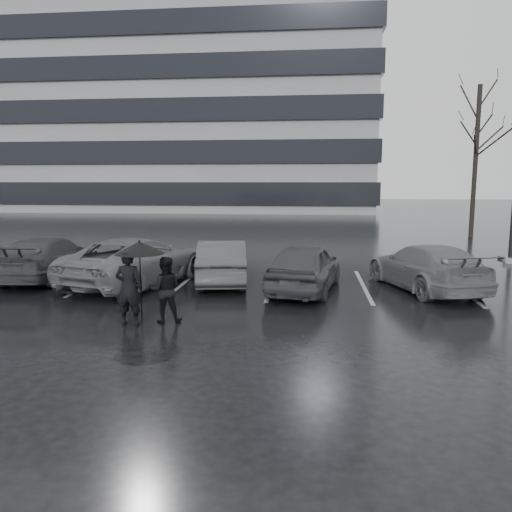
{
  "coord_description": "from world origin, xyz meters",
  "views": [
    {
      "loc": [
        1.72,
        -12.83,
        3.19
      ],
      "look_at": [
        0.23,
        1.0,
        1.1
      ],
      "focal_mm": 35.0,
      "sensor_mm": 36.0,
      "label": 1
    }
  ],
  "objects_px": {
    "car_main": "(305,267)",
    "pedestrian_left": "(129,288)",
    "pedestrian_right": "(165,290)",
    "car_west_a": "(222,262)",
    "tree_north": "(475,162)",
    "car_west_c": "(49,258)",
    "car_east": "(426,267)",
    "car_west_b": "(137,261)"
  },
  "relations": [
    {
      "from": "car_west_a",
      "to": "pedestrian_right",
      "type": "xyz_separation_m",
      "value": [
        -0.51,
        -4.52,
        0.07
      ]
    },
    {
      "from": "car_west_b",
      "to": "car_east",
      "type": "height_order",
      "value": "car_west_b"
    },
    {
      "from": "tree_north",
      "to": "pedestrian_left",
      "type": "bearing_deg",
      "value": -124.35
    },
    {
      "from": "car_main",
      "to": "tree_north",
      "type": "distance_m",
      "value": 18.45
    },
    {
      "from": "car_west_b",
      "to": "car_west_c",
      "type": "distance_m",
      "value": 3.24
    },
    {
      "from": "car_west_a",
      "to": "pedestrian_right",
      "type": "height_order",
      "value": "pedestrian_right"
    },
    {
      "from": "car_east",
      "to": "tree_north",
      "type": "relative_size",
      "value": 0.55
    },
    {
      "from": "pedestrian_left",
      "to": "pedestrian_right",
      "type": "height_order",
      "value": "pedestrian_left"
    },
    {
      "from": "car_west_a",
      "to": "car_east",
      "type": "xyz_separation_m",
      "value": [
        6.16,
        -0.35,
        0.0
      ]
    },
    {
      "from": "car_west_a",
      "to": "car_west_c",
      "type": "distance_m",
      "value": 5.78
    },
    {
      "from": "car_west_a",
      "to": "car_west_b",
      "type": "relative_size",
      "value": 0.78
    },
    {
      "from": "car_west_c",
      "to": "car_east",
      "type": "xyz_separation_m",
      "value": [
        11.94,
        -0.4,
        -0.01
      ]
    },
    {
      "from": "car_main",
      "to": "car_west_c",
      "type": "distance_m",
      "value": 8.44
    },
    {
      "from": "car_west_c",
      "to": "pedestrian_right",
      "type": "height_order",
      "value": "pedestrian_right"
    },
    {
      "from": "pedestrian_left",
      "to": "tree_north",
      "type": "height_order",
      "value": "tree_north"
    },
    {
      "from": "car_west_c",
      "to": "tree_north",
      "type": "distance_m",
      "value": 23.21
    },
    {
      "from": "car_west_a",
      "to": "pedestrian_left",
      "type": "relative_size",
      "value": 2.45
    },
    {
      "from": "car_west_a",
      "to": "car_west_b",
      "type": "bearing_deg",
      "value": 2.2
    },
    {
      "from": "pedestrian_left",
      "to": "tree_north",
      "type": "relative_size",
      "value": 0.2
    },
    {
      "from": "tree_north",
      "to": "pedestrian_right",
      "type": "bearing_deg",
      "value": -123.29
    },
    {
      "from": "car_west_a",
      "to": "tree_north",
      "type": "relative_size",
      "value": 0.49
    },
    {
      "from": "car_main",
      "to": "car_west_b",
      "type": "distance_m",
      "value": 5.21
    },
    {
      "from": "car_west_a",
      "to": "tree_north",
      "type": "distance_m",
      "value": 19.19
    },
    {
      "from": "car_east",
      "to": "pedestrian_left",
      "type": "bearing_deg",
      "value": 13.54
    },
    {
      "from": "car_west_c",
      "to": "tree_north",
      "type": "relative_size",
      "value": 0.56
    },
    {
      "from": "car_west_b",
      "to": "car_east",
      "type": "relative_size",
      "value": 1.13
    },
    {
      "from": "pedestrian_right",
      "to": "pedestrian_left",
      "type": "bearing_deg",
      "value": 11.55
    },
    {
      "from": "car_west_a",
      "to": "tree_north",
      "type": "height_order",
      "value": "tree_north"
    },
    {
      "from": "car_main",
      "to": "car_west_a",
      "type": "distance_m",
      "value": 2.77
    },
    {
      "from": "pedestrian_left",
      "to": "car_west_a",
      "type": "bearing_deg",
      "value": -102.83
    },
    {
      "from": "car_west_c",
      "to": "car_west_b",
      "type": "bearing_deg",
      "value": 166.71
    },
    {
      "from": "car_west_a",
      "to": "pedestrian_right",
      "type": "relative_size",
      "value": 2.74
    },
    {
      "from": "car_main",
      "to": "tree_north",
      "type": "bearing_deg",
      "value": -110.77
    },
    {
      "from": "car_main",
      "to": "pedestrian_left",
      "type": "distance_m",
      "value": 5.48
    },
    {
      "from": "car_main",
      "to": "car_east",
      "type": "relative_size",
      "value": 0.89
    },
    {
      "from": "pedestrian_left",
      "to": "car_west_b",
      "type": "bearing_deg",
      "value": -71.0
    },
    {
      "from": "car_west_c",
      "to": "car_east",
      "type": "distance_m",
      "value": 11.95
    },
    {
      "from": "car_west_c",
      "to": "car_east",
      "type": "height_order",
      "value": "car_west_c"
    },
    {
      "from": "car_west_c",
      "to": "pedestrian_left",
      "type": "xyz_separation_m",
      "value": [
        4.54,
        -4.88,
        0.15
      ]
    },
    {
      "from": "car_main",
      "to": "car_east",
      "type": "bearing_deg",
      "value": -160.1
    },
    {
      "from": "car_west_b",
      "to": "car_west_c",
      "type": "bearing_deg",
      "value": 6.38
    },
    {
      "from": "pedestrian_right",
      "to": "tree_north",
      "type": "distance_m",
      "value": 23.06
    }
  ]
}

